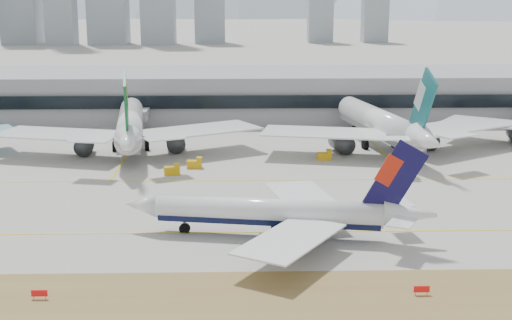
{
  "coord_description": "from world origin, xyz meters",
  "views": [
    {
      "loc": [
        -3.06,
        -122.67,
        40.8
      ],
      "look_at": [
        0.61,
        18.0,
        7.5
      ],
      "focal_mm": 50.0,
      "sensor_mm": 36.0,
      "label": 1
    }
  ],
  "objects_px": {
    "taxiing_airliner": "(280,213)",
    "widebody_cathay": "(382,125)",
    "widebody_eva": "(130,127)",
    "terminal": "(247,94)"
  },
  "relations": [
    {
      "from": "widebody_eva",
      "to": "taxiing_airliner",
      "type": "bearing_deg",
      "value": -159.9
    },
    {
      "from": "taxiing_airliner",
      "to": "terminal",
      "type": "height_order",
      "value": "taxiing_airliner"
    },
    {
      "from": "terminal",
      "to": "widebody_eva",
      "type": "bearing_deg",
      "value": -119.66
    },
    {
      "from": "taxiing_airliner",
      "to": "widebody_cathay",
      "type": "height_order",
      "value": "widebody_cathay"
    },
    {
      "from": "taxiing_airliner",
      "to": "widebody_eva",
      "type": "distance_m",
      "value": 76.45
    },
    {
      "from": "widebody_cathay",
      "to": "taxiing_airliner",
      "type": "bearing_deg",
      "value": 145.42
    },
    {
      "from": "widebody_eva",
      "to": "widebody_cathay",
      "type": "xyz_separation_m",
      "value": [
        66.23,
        1.01,
        -0.0
      ]
    },
    {
      "from": "taxiing_airliner",
      "to": "widebody_eva",
      "type": "height_order",
      "value": "widebody_eva"
    },
    {
      "from": "taxiing_airliner",
      "to": "widebody_cathay",
      "type": "bearing_deg",
      "value": -104.32
    },
    {
      "from": "widebody_cathay",
      "to": "terminal",
      "type": "height_order",
      "value": "widebody_cathay"
    }
  ]
}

